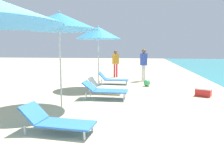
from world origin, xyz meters
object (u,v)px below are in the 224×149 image
lounger_farthest_shoreside (112,79)px  lounger_second_shoreside (105,90)px  person_walking_near (144,62)px  person_walking_mid (116,61)px  beach_ball (147,83)px  cooler_box (203,92)px  lounger_farthest_inland (105,86)px  umbrella_second (59,21)px  umbrella_farthest (98,33)px  lounger_nearest_shoreside (57,121)px

lounger_farthest_shoreside → lounger_second_shoreside: bearing=-87.3°
person_walking_near → person_walking_mid: bearing=-77.5°
beach_ball → cooler_box: size_ratio=0.50×
person_walking_near → beach_ball: person_walking_near is taller
lounger_second_shoreside → lounger_farthest_inland: 0.94m
umbrella_second → person_walking_mid: (0.68, 7.25, -1.50)m
umbrella_farthest → lounger_farthest_inland: size_ratio=2.07×
umbrella_farthest → person_walking_near: bearing=51.9°
lounger_nearest_shoreside → person_walking_mid: person_walking_mid is taller
lounger_nearest_shoreside → umbrella_farthest: 5.74m
person_walking_near → person_walking_mid: person_walking_near is taller
umbrella_second → lounger_farthest_shoreside: 5.13m
lounger_nearest_shoreside → umbrella_farthest: size_ratio=0.56×
umbrella_second → lounger_farthest_shoreside: bearing=78.9°
lounger_nearest_shoreside → beach_ball: 6.41m
lounger_farthest_shoreside → person_walking_near: 2.17m
person_walking_mid → cooler_box: (3.94, -5.04, -0.87)m
umbrella_second → lounger_nearest_shoreside: bearing=-71.1°
person_walking_mid → lounger_second_shoreside: bearing=-35.7°
umbrella_farthest → person_walking_mid: 4.17m
person_walking_near → cooler_box: person_walking_near is taller
umbrella_second → beach_ball: size_ratio=8.94×
lounger_farthest_shoreside → person_walking_mid: person_walking_mid is taller
umbrella_second → lounger_second_shoreside: 2.76m
lounger_farthest_shoreside → lounger_farthest_inland: lounger_farthest_inland is taller
lounger_farthest_inland → cooler_box: 3.71m
person_walking_mid → beach_ball: bearing=-8.1°
lounger_nearest_shoreside → lounger_second_shoreside: size_ratio=1.00×
beach_ball → person_walking_near: bearing=95.8°
lounger_farthest_shoreside → umbrella_farthest: bearing=-111.7°
umbrella_second → lounger_second_shoreside: size_ratio=1.83×
umbrella_farthest → person_walking_mid: umbrella_farthest is taller
person_walking_near → umbrella_second: bearing=29.3°
person_walking_near → person_walking_mid: (-1.73, 1.40, -0.05)m
lounger_nearest_shoreside → lounger_second_shoreside: lounger_second_shoreside is taller
lounger_farthest_shoreside → cooler_box: (3.74, -2.32, -0.12)m
umbrella_second → umbrella_farthest: bearing=82.7°
lounger_farthest_shoreside → person_walking_mid: size_ratio=0.90×
lounger_nearest_shoreside → person_walking_near: size_ratio=0.88×
umbrella_second → person_walking_near: size_ratio=1.62×
umbrella_second → person_walking_near: umbrella_second is taller
beach_ball → umbrella_second: bearing=-121.8°
umbrella_second → lounger_farthest_inland: bearing=67.3°
umbrella_farthest → lounger_farthest_inland: 2.48m
lounger_farthest_shoreside → beach_ball: size_ratio=4.76×
person_walking_near → person_walking_mid: 2.22m
lounger_second_shoreside → cooler_box: 3.67m
lounger_farthest_shoreside → beach_ball: lounger_farthest_shoreside is taller
lounger_farthest_inland → person_walking_mid: bearing=93.5°
lounger_nearest_shoreside → beach_ball: bearing=77.2°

